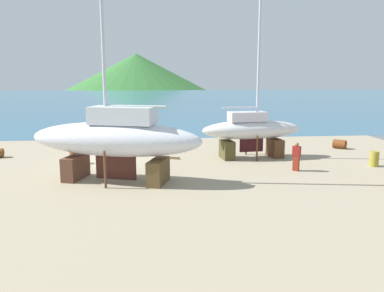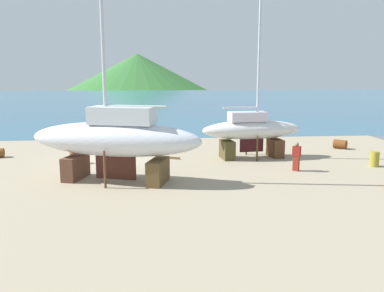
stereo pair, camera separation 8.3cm
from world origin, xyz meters
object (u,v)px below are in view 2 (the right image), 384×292
barrel_rust_near (340,144)px  barrel_rust_far (75,157)px  sailboat_small_center (116,139)px  barrel_tipped_right (375,159)px  worker (296,156)px  sailboat_large_starboard (252,130)px

barrel_rust_near → barrel_rust_far: bearing=-170.1°
sailboat_small_center → barrel_tipped_right: (15.02, 1.86, -1.77)m
sailboat_small_center → barrel_tipped_right: sailboat_small_center is taller
sailboat_small_center → worker: (9.97, 1.23, -1.37)m
sailboat_small_center → barrel_rust_far: 5.59m
sailboat_small_center → barrel_rust_far: sailboat_small_center is taller
worker → barrel_rust_near: worker is taller
sailboat_large_starboard → barrel_rust_near: size_ratio=11.58×
barrel_rust_far → barrel_rust_near: bearing=9.9°
sailboat_large_starboard → sailboat_small_center: (-8.30, -5.07, 0.41)m
barrel_tipped_right → barrel_rust_near: size_ratio=1.03×
sailboat_small_center → barrel_rust_near: 17.52m
barrel_rust_near → worker: bearing=-131.6°
barrel_rust_far → worker: bearing=-13.8°
barrel_rust_far → barrel_rust_near: 18.88m
barrel_tipped_right → barrel_rust_near: bearing=83.7°
sailboat_small_center → barrel_rust_near: sailboat_small_center is taller
sailboat_small_center → sailboat_large_starboard: bearing=-131.0°
barrel_rust_far → barrel_rust_near: size_ratio=0.94×
sailboat_large_starboard → barrel_rust_far: size_ratio=12.36×
worker → barrel_tipped_right: bearing=-41.9°
sailboat_large_starboard → worker: size_ratio=6.21×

